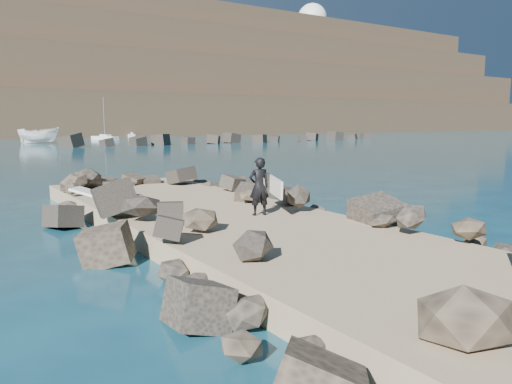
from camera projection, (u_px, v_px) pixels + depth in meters
ground at (237, 238)px, 14.72m from camera, size 800.00×800.00×0.00m
jetty at (277, 242)px, 13.03m from camera, size 6.00×26.00×0.60m
riprap_left at (166, 246)px, 11.82m from camera, size 2.60×22.00×1.00m
riprap_right at (345, 219)px, 15.01m from camera, size 2.60×22.00×1.00m
breakwater_secondary at (244, 139)px, 79.15m from camera, size 52.00×4.00×1.20m
surfboard_resting at (107, 201)px, 15.01m from camera, size 1.92×2.06×0.08m
boat_imported at (39, 135)px, 75.75m from camera, size 6.57×5.18×2.41m
surfer_with_board at (261, 186)px, 15.04m from camera, size 1.19×2.08×1.75m
radome at (312, 23)px, 204.99m from camera, size 12.01×12.01×19.02m
sailboat_f at (129, 135)px, 105.91m from camera, size 1.75×5.64×6.85m
sailboat_d at (105, 138)px, 90.19m from camera, size 3.39×6.52×7.79m
headland_buildings at (12, 14)px, 144.49m from camera, size 137.50×30.50×5.00m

